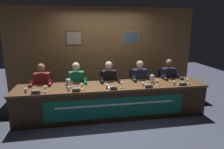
% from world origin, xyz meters
% --- Properties ---
extents(ground_plane, '(12.00, 12.00, 0.00)m').
position_xyz_m(ground_plane, '(0.00, 0.00, 0.00)').
color(ground_plane, '#383D4C').
extents(wall_back_panelled, '(5.55, 0.14, 2.60)m').
position_xyz_m(wall_back_panelled, '(-0.00, 1.54, 1.30)').
color(wall_back_panelled, brown).
rests_on(wall_back_panelled, ground_plane).
extents(conference_table, '(4.35, 0.84, 0.74)m').
position_xyz_m(conference_table, '(0.00, -0.12, 0.52)').
color(conference_table, brown).
rests_on(conference_table, ground_plane).
extents(chair_far_left, '(0.44, 0.45, 0.88)m').
position_xyz_m(chair_far_left, '(-1.62, 0.60, 0.42)').
color(chair_far_left, black).
rests_on(chair_far_left, ground_plane).
extents(panelist_far_left, '(0.51, 0.48, 1.21)m').
position_xyz_m(panelist_far_left, '(-1.62, 0.41, 0.70)').
color(panelist_far_left, black).
rests_on(panelist_far_left, ground_plane).
extents(nameplate_far_left, '(0.19, 0.06, 0.08)m').
position_xyz_m(nameplate_far_left, '(-1.61, -0.32, 0.78)').
color(nameplate_far_left, white).
rests_on(nameplate_far_left, conference_table).
extents(juice_glass_far_left, '(0.06, 0.06, 0.12)m').
position_xyz_m(juice_glass_far_left, '(-1.44, -0.24, 0.82)').
color(juice_glass_far_left, white).
rests_on(juice_glass_far_left, conference_table).
extents(water_cup_far_left, '(0.06, 0.06, 0.08)m').
position_xyz_m(water_cup_far_left, '(-1.84, -0.19, 0.77)').
color(water_cup_far_left, silver).
rests_on(water_cup_far_left, conference_table).
extents(chair_left, '(0.44, 0.45, 0.88)m').
position_xyz_m(chair_left, '(-0.81, 0.60, 0.42)').
color(chair_left, black).
rests_on(chair_left, ground_plane).
extents(panelist_left, '(0.51, 0.48, 1.21)m').
position_xyz_m(panelist_left, '(-0.81, 0.41, 0.70)').
color(panelist_left, black).
rests_on(panelist_left, ground_plane).
extents(nameplate_left, '(0.17, 0.06, 0.08)m').
position_xyz_m(nameplate_left, '(-0.82, -0.33, 0.78)').
color(nameplate_left, white).
rests_on(nameplate_left, conference_table).
extents(juice_glass_left, '(0.06, 0.06, 0.12)m').
position_xyz_m(juice_glass_left, '(-0.69, -0.20, 0.82)').
color(juice_glass_left, white).
rests_on(juice_glass_left, conference_table).
extents(water_cup_left, '(0.06, 0.06, 0.08)m').
position_xyz_m(water_cup_left, '(-0.97, -0.24, 0.77)').
color(water_cup_left, silver).
rests_on(water_cup_left, conference_table).
extents(chair_center, '(0.44, 0.45, 0.88)m').
position_xyz_m(chair_center, '(0.00, 0.60, 0.42)').
color(chair_center, black).
rests_on(chair_center, ground_plane).
extents(panelist_center, '(0.51, 0.48, 1.21)m').
position_xyz_m(panelist_center, '(0.00, 0.41, 0.70)').
color(panelist_center, black).
rests_on(panelist_center, ground_plane).
extents(nameplate_center, '(0.17, 0.06, 0.08)m').
position_xyz_m(nameplate_center, '(-0.03, -0.33, 0.78)').
color(nameplate_center, white).
rests_on(nameplate_center, conference_table).
extents(juice_glass_center, '(0.06, 0.06, 0.12)m').
position_xyz_m(juice_glass_center, '(0.17, -0.21, 0.82)').
color(juice_glass_center, white).
rests_on(juice_glass_center, conference_table).
extents(water_cup_center, '(0.06, 0.06, 0.08)m').
position_xyz_m(water_cup_center, '(-0.15, -0.23, 0.77)').
color(water_cup_center, silver).
rests_on(water_cup_center, conference_table).
extents(chair_right, '(0.44, 0.45, 0.88)m').
position_xyz_m(chair_right, '(0.81, 0.60, 0.42)').
color(chair_right, black).
rests_on(chair_right, ground_plane).
extents(panelist_right, '(0.51, 0.48, 1.21)m').
position_xyz_m(panelist_right, '(0.81, 0.41, 0.70)').
color(panelist_right, black).
rests_on(panelist_right, ground_plane).
extents(nameplate_right, '(0.18, 0.06, 0.08)m').
position_xyz_m(nameplate_right, '(0.77, -0.33, 0.78)').
color(nameplate_right, white).
rests_on(nameplate_right, conference_table).
extents(juice_glass_right, '(0.06, 0.06, 0.12)m').
position_xyz_m(juice_glass_right, '(1.03, -0.20, 0.82)').
color(juice_glass_right, white).
rests_on(juice_glass_right, conference_table).
extents(water_cup_right, '(0.06, 0.06, 0.08)m').
position_xyz_m(water_cup_right, '(0.68, -0.20, 0.77)').
color(water_cup_right, silver).
rests_on(water_cup_right, conference_table).
extents(chair_far_right, '(0.44, 0.45, 0.88)m').
position_xyz_m(chair_far_right, '(1.62, 0.60, 0.42)').
color(chair_far_right, black).
rests_on(chair_far_right, ground_plane).
extents(panelist_far_right, '(0.51, 0.48, 1.21)m').
position_xyz_m(panelist_far_right, '(1.62, 0.41, 0.70)').
color(panelist_far_right, black).
rests_on(panelist_far_right, ground_plane).
extents(nameplate_far_right, '(0.20, 0.06, 0.08)m').
position_xyz_m(nameplate_far_right, '(1.60, -0.30, 0.78)').
color(nameplate_far_right, white).
rests_on(nameplate_far_right, conference_table).
extents(juice_glass_far_right, '(0.06, 0.06, 0.12)m').
position_xyz_m(juice_glass_far_right, '(1.77, -0.22, 0.82)').
color(juice_glass_far_right, white).
rests_on(juice_glass_far_right, conference_table).
extents(water_cup_far_right, '(0.06, 0.06, 0.08)m').
position_xyz_m(water_cup_far_right, '(1.42, -0.23, 0.77)').
color(water_cup_far_right, silver).
rests_on(water_cup_far_right, conference_table).
extents(water_pitcher_left_side, '(0.15, 0.10, 0.21)m').
position_xyz_m(water_pitcher_left_side, '(-0.98, -0.01, 0.83)').
color(water_pitcher_left_side, silver).
rests_on(water_pitcher_left_side, conference_table).
extents(water_pitcher_right_side, '(0.15, 0.10, 0.21)m').
position_xyz_m(water_pitcher_right_side, '(0.98, 0.02, 0.83)').
color(water_pitcher_right_side, silver).
rests_on(water_pitcher_right_side, conference_table).
extents(document_stack_center, '(0.22, 0.16, 0.01)m').
position_xyz_m(document_stack_center, '(-0.04, -0.20, 0.74)').
color(document_stack_center, white).
rests_on(document_stack_center, conference_table).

